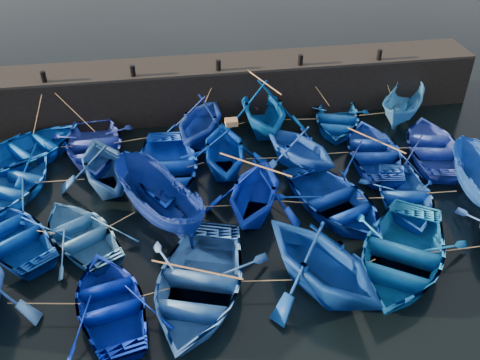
{
  "coord_description": "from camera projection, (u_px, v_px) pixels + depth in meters",
  "views": [
    {
      "loc": [
        -2.79,
        -13.98,
        13.08
      ],
      "look_at": [
        0.0,
        3.2,
        0.7
      ],
      "focal_mm": 40.0,
      "sensor_mm": 36.0,
      "label": 1
    }
  ],
  "objects": [
    {
      "name": "bollard_3",
      "position": [
        300.0,
        60.0,
        25.78
      ],
      "size": [
        0.24,
        0.24,
        0.5
      ],
      "primitive_type": "cylinder",
      "color": "black",
      "rests_on": "quay_top"
    },
    {
      "name": "boat_15",
      "position": [
        158.0,
        201.0,
        19.79
      ],
      "size": [
        4.17,
        5.3,
        1.95
      ],
      "primitive_type": "imported",
      "rotation": [
        0.0,
        0.0,
        3.67
      ],
      "color": "navy",
      "rests_on": "ground"
    },
    {
      "name": "boat_14",
      "position": [
        81.0,
        233.0,
        19.13
      ],
      "size": [
        4.85,
        5.29,
        0.9
      ],
      "primitive_type": "imported",
      "rotation": [
        0.0,
        0.0,
        3.67
      ],
      "color": "#2C68A6",
      "rests_on": "ground"
    },
    {
      "name": "boat_0",
      "position": [
        29.0,
        149.0,
        23.55
      ],
      "size": [
        6.38,
        6.23,
        1.08
      ],
      "primitive_type": "imported",
      "rotation": [
        0.0,
        0.0,
        2.29
      ],
      "color": "#003AA2",
      "rests_on": "ground"
    },
    {
      "name": "boat_23",
      "position": [
        321.0,
        260.0,
        16.8
      ],
      "size": [
        6.05,
        6.32,
        2.58
      ],
      "primitive_type": "imported",
      "rotation": [
        0.0,
        0.0,
        0.5
      ],
      "color": "navy",
      "rests_on": "ground"
    },
    {
      "name": "boat_7",
      "position": [
        105.0,
        165.0,
        21.44
      ],
      "size": [
        4.72,
        5.15,
        2.29
      ],
      "primitive_type": "imported",
      "rotation": [
        0.0,
        0.0,
        3.39
      ],
      "color": "#1C4C87",
      "rests_on": "ground"
    },
    {
      "name": "bollard_1",
      "position": [
        133.0,
        71.0,
        24.73
      ],
      "size": [
        0.24,
        0.24,
        0.5
      ],
      "primitive_type": "cylinder",
      "color": "black",
      "rests_on": "quay_top"
    },
    {
      "name": "boat_6",
      "position": [
        12.0,
        186.0,
        21.38
      ],
      "size": [
        5.38,
        5.97,
        1.02
      ],
      "primitive_type": "imported",
      "rotation": [
        0.0,
        0.0,
        2.66
      ],
      "color": "blue",
      "rests_on": "ground"
    },
    {
      "name": "boat_17",
      "position": [
        335.0,
        201.0,
        20.5
      ],
      "size": [
        5.29,
        6.16,
        1.08
      ],
      "primitive_type": "imported",
      "rotation": [
        0.0,
        0.0,
        0.36
      ],
      "color": "navy",
      "rests_on": "ground"
    },
    {
      "name": "bollard_0",
      "position": [
        43.0,
        77.0,
        24.21
      ],
      "size": [
        0.24,
        0.24,
        0.5
      ],
      "primitive_type": "cylinder",
      "color": "black",
      "rests_on": "quay_top"
    },
    {
      "name": "bollard_4",
      "position": [
        379.0,
        55.0,
        26.3
      ],
      "size": [
        0.24,
        0.24,
        0.5
      ],
      "primitive_type": "cylinder",
      "color": "black",
      "rests_on": "quay_top"
    },
    {
      "name": "boat_2",
      "position": [
        200.0,
        120.0,
        24.53
      ],
      "size": [
        5.17,
        5.44,
        2.25
      ],
      "primitive_type": "imported",
      "rotation": [
        0.0,
        0.0,
        -0.45
      ],
      "color": "navy",
      "rests_on": "ground"
    },
    {
      "name": "boat_24",
      "position": [
        401.0,
        255.0,
        17.97
      ],
      "size": [
        6.66,
        7.1,
        1.2
      ],
      "primitive_type": "imported",
      "rotation": [
        0.0,
        0.0,
        -0.59
      ],
      "color": "#0B5CAD",
      "rests_on": "ground"
    },
    {
      "name": "quay_top",
      "position": [
        216.0,
        64.0,
        26.16
      ],
      "size": [
        26.0,
        2.5,
        0.12
      ],
      "primitive_type": "cube",
      "color": "black",
      "rests_on": "quay_wall"
    },
    {
      "name": "mooring_ropes",
      "position": [
        230.0,
        153.0,
        22.65
      ],
      "size": [
        17.72,
        11.86,
        2.1
      ],
      "color": "tan",
      "rests_on": "ground"
    },
    {
      "name": "boat_10",
      "position": [
        299.0,
        146.0,
        22.79
      ],
      "size": [
        5.08,
        5.27,
        2.13
      ],
      "primitive_type": "imported",
      "rotation": [
        0.0,
        0.0,
        3.69
      ],
      "color": "blue",
      "rests_on": "ground"
    },
    {
      "name": "boat_16",
      "position": [
        254.0,
        191.0,
        20.03
      ],
      "size": [
        5.16,
        5.48,
        2.29
      ],
      "primitive_type": "imported",
      "rotation": [
        0.0,
        0.0,
        -0.4
      ],
      "color": "#0320B6",
      "rests_on": "ground"
    },
    {
      "name": "boat_11",
      "position": [
        374.0,
        151.0,
        23.5
      ],
      "size": [
        4.16,
        5.37,
        1.03
      ],
      "primitive_type": "imported",
      "rotation": [
        0.0,
        0.0,
        3.01
      ],
      "color": "navy",
      "rests_on": "ground"
    },
    {
      "name": "bollard_2",
      "position": [
        218.0,
        65.0,
        25.25
      ],
      "size": [
        0.24,
        0.24,
        0.5
      ],
      "primitive_type": "cylinder",
      "color": "black",
      "rests_on": "quay_top"
    },
    {
      "name": "boat_3",
      "position": [
        263.0,
        107.0,
        25.17
      ],
      "size": [
        4.29,
        4.95,
        2.56
      ],
      "primitive_type": "imported",
      "rotation": [
        0.0,
        0.0,
        0.02
      ],
      "color": "#024493",
      "rests_on": "ground"
    },
    {
      "name": "boat_8",
      "position": [
        166.0,
        169.0,
        22.23
      ],
      "size": [
        4.35,
        5.85,
        1.17
      ],
      "primitive_type": "imported",
      "rotation": [
        0.0,
        0.0,
        -0.06
      ],
      "color": "#0736D5",
      "rests_on": "ground"
    },
    {
      "name": "boat_5",
      "position": [
        403.0,
        106.0,
        26.24
      ],
      "size": [
        3.89,
        4.36,
        1.65
      ],
      "primitive_type": "imported",
      "rotation": [
        0.0,
        0.0,
        -0.66
      ],
      "color": "#2B68A5",
      "rests_on": "ground"
    },
    {
      "name": "boat_18",
      "position": [
        405.0,
        197.0,
        20.84
      ],
      "size": [
        3.81,
        4.83,
        0.91
      ],
      "primitive_type": "imported",
      "rotation": [
        0.0,
        0.0,
        -0.17
      ],
      "color": "blue",
      "rests_on": "ground"
    },
    {
      "name": "boat_19",
      "position": [
        480.0,
        182.0,
        20.94
      ],
      "size": [
        2.2,
        4.67,
        1.74
      ],
      "primitive_type": "imported",
      "rotation": [
        0.0,
        0.0,
        3.03
      ],
      "color": "#0F3F93",
      "rests_on": "ground"
    },
    {
      "name": "boat_9",
      "position": [
        225.0,
        149.0,
        22.45
      ],
      "size": [
        4.1,
        4.65,
        2.28
      ],
      "primitive_type": "imported",
      "rotation": [
        0.0,
        0.0,
        3.05
      ],
      "color": "#002C9D",
      "rests_on": "ground"
    },
    {
      "name": "boat_21",
      "position": [
        111.0,
        302.0,
        16.47
      ],
      "size": [
        4.11,
        5.05,
        0.92
      ],
      "primitive_type": "imported",
      "rotation": [
        0.0,
        0.0,
        3.37
      ],
      "color": "#00179B",
      "rests_on": "ground"
    },
    {
      "name": "quay_wall",
      "position": [
        217.0,
        88.0,
        26.92
      ],
      "size": [
        26.0,
        2.5,
        2.5
      ],
      "primitive_type": "cube",
      "color": "black",
      "rests_on": "ground"
    },
    {
      "name": "boat_1",
      "position": [
        93.0,
        145.0,
        23.83
      ],
      "size": [
        4.26,
        5.62,
        1.1
      ],
      "primitive_type": "imported",
      "rotation": [
        0.0,
        0.0,
        0.09
      ],
      "color": "#20349F",
      "rests_on": "ground"
    },
    {
      "name": "boat_4",
      "position": [
        337.0,
        119.0,
        25.95
      ],
      "size": [
        4.57,
        5.35,
        0.94
      ],
      "primitive_type": "imported",
      "rotation": [
        0.0,
        0.0,
        -0.34
      ],
      "color": "#0C49A3",
      "rests_on": "ground"
    },
    {
      "name": "wooden_crate",
      "position": [
        231.0,
        122.0,
        21.76
      ],
      "size": [
        0.5,
        0.43,
        0.23
      ],
      "primitive_type": "cube",
      "color": "olive",
      "rests_on": "boat_9"
    },
    {
      "name": "ground",
      "position": [
        254.0,
        247.0,
        19.19
      ],
      "size": [
        120.0,
        120.0,
        0.0
      ],
      "primitive_type": "plane",
      "color": "black",
      "rests_on": "ground"
    },
    {
      "name": "boat_22",
      "position": [
        198.0,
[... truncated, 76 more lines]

